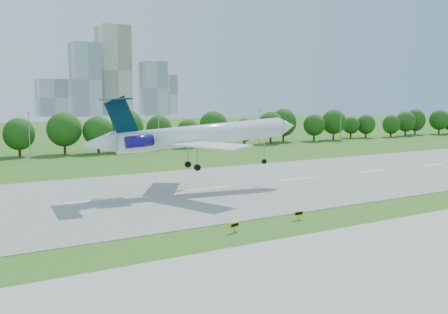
{
  "coord_description": "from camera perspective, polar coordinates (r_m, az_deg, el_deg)",
  "views": [
    {
      "loc": [
        -41.2,
        -49.98,
        15.72
      ],
      "look_at": [
        -1.12,
        18.0,
        6.36
      ],
      "focal_mm": 40.0,
      "sensor_mm": 36.0,
      "label": 1
    }
  ],
  "objects": [
    {
      "name": "ground",
      "position": [
        66.66,
        8.79,
        -6.96
      ],
      "size": [
        600.0,
        600.0,
        0.0
      ],
      "primitive_type": "plane",
      "color": "#31651A",
      "rests_on": "ground"
    },
    {
      "name": "runway",
      "position": [
        86.98,
        -1.71,
        -3.62
      ],
      "size": [
        400.0,
        45.0,
        0.08
      ],
      "primitive_type": "cube",
      "color": "gray",
      "rests_on": "ground"
    },
    {
      "name": "taxiway",
      "position": [
        54.47,
        21.06,
        -10.43
      ],
      "size": [
        400.0,
        23.0,
        0.08
      ],
      "primitive_type": "cube",
      "color": "#ADADA8",
      "rests_on": "ground"
    },
    {
      "name": "tree_line",
      "position": [
        148.15,
        -14.33,
        2.87
      ],
      "size": [
        288.4,
        8.4,
        10.4
      ],
      "color": "#382314",
      "rests_on": "ground"
    },
    {
      "name": "light_poles",
      "position": [
        137.86,
        -14.16,
        2.66
      ],
      "size": [
        175.9,
        0.25,
        12.19
      ],
      "color": "gray",
      "rests_on": "ground"
    },
    {
      "name": "skyline",
      "position": [
        462.95,
        -12.87,
        8.42
      ],
      "size": [
        127.0,
        52.0,
        80.0
      ],
      "color": "#B2B2B7",
      "rests_on": "ground"
    },
    {
      "name": "airliner",
      "position": [
        84.55,
        -3.58,
        2.52
      ],
      "size": [
        38.37,
        27.76,
        12.46
      ],
      "rotation": [
        0.0,
        -0.06,
        -0.1
      ],
      "color": "white",
      "rests_on": "ground"
    },
    {
      "name": "taxi_sign_left",
      "position": [
        65.71,
        8.5,
        -6.4
      ],
      "size": [
        1.63,
        0.25,
        1.14
      ],
      "rotation": [
        0.0,
        0.0,
        0.03
      ],
      "color": "gray",
      "rests_on": "ground"
    },
    {
      "name": "taxi_sign_centre",
      "position": [
        59.2,
        1.21,
        -7.77
      ],
      "size": [
        1.65,
        0.61,
        1.17
      ],
      "rotation": [
        0.0,
        0.0,
        0.26
      ],
      "color": "gray",
      "rests_on": "ground"
    }
  ]
}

